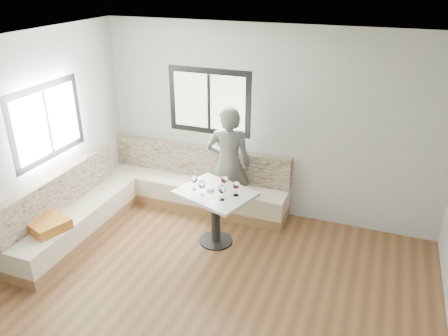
{
  "coord_description": "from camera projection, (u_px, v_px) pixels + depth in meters",
  "views": [
    {
      "loc": [
        1.52,
        -3.27,
        3.47
      ],
      "look_at": [
        -0.3,
        1.52,
        1.09
      ],
      "focal_mm": 35.0,
      "sensor_mm": 36.0,
      "label": 1
    }
  ],
  "objects": [
    {
      "name": "wine_glass_a",
      "position": [
        194.0,
        179.0,
        5.73
      ],
      "size": [
        0.09,
        0.09,
        0.21
      ],
      "color": "white",
      "rests_on": "table"
    },
    {
      "name": "wine_glass_e",
      "position": [
        236.0,
        185.0,
        5.58
      ],
      "size": [
        0.09,
        0.09,
        0.21
      ],
      "color": "white",
      "rests_on": "table"
    },
    {
      "name": "wine_glass_b",
      "position": [
        202.0,
        185.0,
        5.59
      ],
      "size": [
        0.09,
        0.09,
        0.21
      ],
      "color": "white",
      "rests_on": "table"
    },
    {
      "name": "table",
      "position": [
        216.0,
        205.0,
        5.81
      ],
      "size": [
        1.13,
        1.0,
        0.78
      ],
      "rotation": [
        0.0,
        0.0,
        -0.33
      ],
      "color": "black",
      "rests_on": "ground"
    },
    {
      "name": "wine_glass_c",
      "position": [
        222.0,
        190.0,
        5.47
      ],
      "size": [
        0.09,
        0.09,
        0.21
      ],
      "color": "white",
      "rests_on": "table"
    },
    {
      "name": "wine_glass_d",
      "position": [
        224.0,
        180.0,
        5.73
      ],
      "size": [
        0.09,
        0.09,
        0.21
      ],
      "color": "white",
      "rests_on": "table"
    },
    {
      "name": "banquette",
      "position": [
        145.0,
        199.0,
        6.47
      ],
      "size": [
        2.9,
        2.8,
        0.95
      ],
      "color": "#9B6F45",
      "rests_on": "ground"
    },
    {
      "name": "room",
      "position": [
        192.0,
        200.0,
        4.22
      ],
      "size": [
        5.01,
        5.01,
        2.81
      ],
      "color": "brown",
      "rests_on": "ground"
    },
    {
      "name": "olive_ramekin",
      "position": [
        210.0,
        189.0,
        5.76
      ],
      "size": [
        0.1,
        0.1,
        0.04
      ],
      "color": "white",
      "rests_on": "table"
    },
    {
      "name": "person",
      "position": [
        228.0,
        164.0,
        6.3
      ],
      "size": [
        0.73,
        0.59,
        1.74
      ],
      "primitive_type": "imported",
      "rotation": [
        0.0,
        0.0,
        3.45
      ],
      "color": "#585A54",
      "rests_on": "ground"
    }
  ]
}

